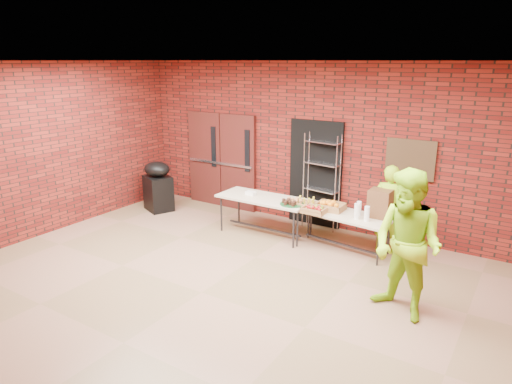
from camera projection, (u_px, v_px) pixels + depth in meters
room at (198, 185)px, 6.09m from camera, size 8.08×7.08×3.28m
double_doors at (221, 160)px, 10.16m from camera, size 1.78×0.12×2.10m
dark_doorway at (315, 174)px, 8.99m from camera, size 1.10×0.06×2.10m
bronze_plaque at (410, 159)px, 7.91m from camera, size 0.85×0.04×0.70m
wire_rack at (321, 182)px, 8.80m from camera, size 0.72×0.33×1.88m
table_left at (264, 201)px, 8.55m from camera, size 1.78×0.74×0.73m
table_right at (343, 217)px, 7.83m from camera, size 1.72×0.88×0.68m
basket_bananas at (305, 204)px, 8.13m from camera, size 0.40×0.31×0.13m
basket_oranges at (330, 206)px, 7.99m from camera, size 0.48×0.37×0.15m
basket_apples at (314, 210)px, 7.84m from camera, size 0.40×0.31×0.13m
muffin_tray at (292, 202)px, 8.11m from camera, size 0.43×0.43×0.11m
napkin_box at (251, 193)px, 8.70m from camera, size 0.19×0.13×0.06m
coffee_dispenser at (380, 203)px, 7.58m from camera, size 0.36×0.32×0.47m
cup_stack_front at (357, 211)px, 7.51m from camera, size 0.09×0.09×0.27m
cup_stack_mid at (367, 214)px, 7.41m from camera, size 0.08×0.08×0.25m
cup_stack_back at (359, 208)px, 7.70m from camera, size 0.08×0.08×0.24m
covered_grill at (158, 186)px, 10.00m from camera, size 0.75×0.70×1.09m
volunteer_woman at (389, 209)px, 7.77m from camera, size 0.58×0.40×1.54m
volunteer_man at (407, 245)px, 5.71m from camera, size 1.15×1.03×1.94m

